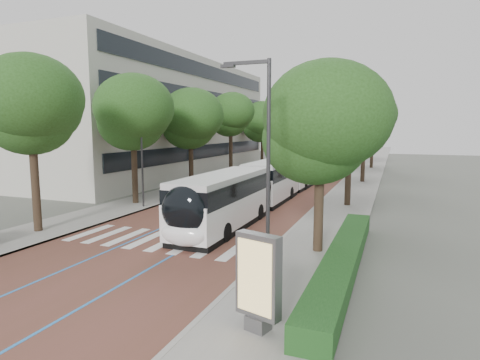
% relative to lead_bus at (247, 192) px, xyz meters
% --- Properties ---
extents(ground, '(160.00, 160.00, 0.00)m').
position_rel_lead_bus_xyz_m(ground, '(-1.83, -8.25, -1.63)').
color(ground, '#51544C').
rests_on(ground, ground).
extents(road, '(11.00, 140.00, 0.02)m').
position_rel_lead_bus_xyz_m(road, '(-1.83, 31.75, -1.62)').
color(road, brown).
rests_on(road, ground).
extents(sidewalk_left, '(4.00, 140.00, 0.12)m').
position_rel_lead_bus_xyz_m(sidewalk_left, '(-9.33, 31.75, -1.57)').
color(sidewalk_left, gray).
rests_on(sidewalk_left, ground).
extents(sidewalk_right, '(4.00, 140.00, 0.12)m').
position_rel_lead_bus_xyz_m(sidewalk_right, '(5.67, 31.75, -1.57)').
color(sidewalk_right, gray).
rests_on(sidewalk_right, ground).
extents(kerb_left, '(0.20, 140.00, 0.14)m').
position_rel_lead_bus_xyz_m(kerb_left, '(-7.43, 31.75, -1.57)').
color(kerb_left, gray).
rests_on(kerb_left, ground).
extents(kerb_right, '(0.20, 140.00, 0.14)m').
position_rel_lead_bus_xyz_m(kerb_right, '(3.77, 31.75, -1.57)').
color(kerb_right, gray).
rests_on(kerb_right, ground).
extents(zebra_crossing, '(10.55, 3.60, 0.01)m').
position_rel_lead_bus_xyz_m(zebra_crossing, '(-1.63, -7.25, -1.60)').
color(zebra_crossing, silver).
rests_on(zebra_crossing, ground).
extents(lane_line_left, '(0.12, 126.00, 0.01)m').
position_rel_lead_bus_xyz_m(lane_line_left, '(-3.43, 31.75, -1.60)').
color(lane_line_left, blue).
rests_on(lane_line_left, road).
extents(lane_line_right, '(0.12, 126.00, 0.01)m').
position_rel_lead_bus_xyz_m(lane_line_right, '(-0.23, 31.75, -1.60)').
color(lane_line_right, blue).
rests_on(lane_line_right, road).
extents(office_building, '(18.11, 40.00, 14.00)m').
position_rel_lead_bus_xyz_m(office_building, '(-21.31, 19.75, 5.37)').
color(office_building, beige).
rests_on(office_building, ground).
extents(hedge, '(1.20, 14.00, 0.80)m').
position_rel_lead_bus_xyz_m(hedge, '(7.27, -8.25, -1.11)').
color(hedge, '#153C16').
rests_on(hedge, sidewalk_right).
extents(streetlight_near, '(1.82, 0.20, 8.00)m').
position_rel_lead_bus_xyz_m(streetlight_near, '(4.79, -11.25, 3.19)').
color(streetlight_near, '#323235').
rests_on(streetlight_near, sidewalk_right).
extents(streetlight_far, '(1.82, 0.20, 8.00)m').
position_rel_lead_bus_xyz_m(streetlight_far, '(4.79, 13.75, 3.19)').
color(streetlight_far, '#323235').
rests_on(streetlight_far, sidewalk_right).
extents(lamp_post_left, '(0.14, 0.14, 8.00)m').
position_rel_lead_bus_xyz_m(lamp_post_left, '(-7.93, -0.25, 2.49)').
color(lamp_post_left, '#323235').
rests_on(lamp_post_left, sidewalk_left).
extents(trees_left, '(6.24, 60.82, 9.84)m').
position_rel_lead_bus_xyz_m(trees_left, '(-9.33, 18.75, 5.10)').
color(trees_left, black).
rests_on(trees_left, ground).
extents(trees_right, '(5.91, 47.75, 9.29)m').
position_rel_lead_bus_xyz_m(trees_right, '(5.87, 15.02, 4.81)').
color(trees_right, black).
rests_on(trees_right, ground).
extents(lead_bus, '(2.60, 18.41, 3.20)m').
position_rel_lead_bus_xyz_m(lead_bus, '(0.00, 0.00, 0.00)').
color(lead_bus, black).
rests_on(lead_bus, ground).
extents(bus_queued_0, '(2.94, 12.48, 3.20)m').
position_rel_lead_bus_xyz_m(bus_queued_0, '(0.23, 15.59, -0.00)').
color(bus_queued_0, white).
rests_on(bus_queued_0, ground).
extents(bus_queued_1, '(3.26, 12.53, 3.20)m').
position_rel_lead_bus_xyz_m(bus_queued_1, '(-0.13, 29.31, -0.00)').
color(bus_queued_1, white).
rests_on(bus_queued_1, ground).
extents(bus_queued_2, '(3.06, 12.50, 3.20)m').
position_rel_lead_bus_xyz_m(bus_queued_2, '(0.27, 41.60, -0.00)').
color(bus_queued_2, white).
rests_on(bus_queued_2, ground).
extents(bus_queued_3, '(3.34, 12.54, 3.20)m').
position_rel_lead_bus_xyz_m(bus_queued_3, '(-0.49, 54.88, -0.00)').
color(bus_queued_3, white).
rests_on(bus_queued_3, ground).
extents(ad_panel, '(1.39, 0.74, 2.79)m').
position_rel_lead_bus_xyz_m(ad_panel, '(5.65, -14.29, -0.04)').
color(ad_panel, '#59595B').
rests_on(ad_panel, sidewalk_right).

